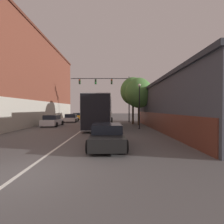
{
  "coord_description": "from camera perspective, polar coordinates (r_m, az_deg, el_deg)",
  "views": [
    {
      "loc": [
        3.0,
        -5.48,
        2.12
      ],
      "look_at": [
        3.01,
        12.97,
        1.81
      ],
      "focal_mm": 28.0,
      "sensor_mm": 36.0,
      "label": 1
    }
  ],
  "objects": [
    {
      "name": "ground_plane",
      "position": [
        6.6,
        -28.59,
        -17.92
      ],
      "size": [
        160.0,
        160.0,
        0.0
      ],
      "primitive_type": "plane",
      "color": "#565454"
    },
    {
      "name": "lane_center_line",
      "position": [
        19.24,
        -9.04,
        -5.38
      ],
      "size": [
        0.14,
        38.81,
        0.01
      ],
      "color": "silver",
      "rests_on": "ground_plane"
    },
    {
      "name": "building_left_brick",
      "position": [
        29.14,
        -26.31,
        9.09
      ],
      "size": [
        6.8,
        28.13,
        12.38
      ],
      "color": "brown",
      "rests_on": "ground_plane"
    },
    {
      "name": "building_right_storefront",
      "position": [
        20.26,
        25.25,
        2.24
      ],
      "size": [
        8.7,
        22.68,
        4.97
      ],
      "color": "#4C515B",
      "rests_on": "ground_plane"
    },
    {
      "name": "bus",
      "position": [
        20.2,
        -4.01,
        0.54
      ],
      "size": [
        2.98,
        10.7,
        3.52
      ],
      "rotation": [
        0.0,
        0.0,
        1.57
      ],
      "color": "#B7B7BC",
      "rests_on": "ground_plane"
    },
    {
      "name": "hatchback_foreground",
      "position": [
        9.83,
        -1.65,
        -7.84
      ],
      "size": [
        2.11,
        4.25,
        1.28
      ],
      "rotation": [
        0.0,
        0.0,
        1.6
      ],
      "color": "black",
      "rests_on": "ground_plane"
    },
    {
      "name": "parked_car_left_near",
      "position": [
        23.22,
        -18.88,
        -2.73
      ],
      "size": [
        2.09,
        4.38,
        1.38
      ],
      "rotation": [
        0.0,
        0.0,
        1.6
      ],
      "color": "silver",
      "rests_on": "ground_plane"
    },
    {
      "name": "parked_car_left_mid",
      "position": [
        36.72,
        -10.76,
        -1.36
      ],
      "size": [
        2.45,
        4.81,
        1.35
      ],
      "rotation": [
        0.0,
        0.0,
        1.46
      ],
      "color": "orange",
      "rests_on": "ground_plane"
    },
    {
      "name": "parked_car_left_far",
      "position": [
        29.67,
        -13.2,
        -1.96
      ],
      "size": [
        2.24,
        3.97,
        1.33
      ],
      "rotation": [
        0.0,
        0.0,
        1.62
      ],
      "color": "silver",
      "rests_on": "ground_plane"
    },
    {
      "name": "traffic_signal_gantry",
      "position": [
        28.48,
        -0.58,
        7.79
      ],
      "size": [
        9.51,
        0.36,
        7.38
      ],
      "color": "#333338",
      "rests_on": "ground_plane"
    },
    {
      "name": "street_lamp",
      "position": [
        18.89,
        8.92,
        2.93
      ],
      "size": [
        0.31,
        0.31,
        4.82
      ],
      "color": "black",
      "rests_on": "ground_plane"
    },
    {
      "name": "street_tree_near",
      "position": [
        23.61,
        8.68,
        6.19
      ],
      "size": [
        3.65,
        3.28,
        6.29
      ],
      "color": "#4C3823",
      "rests_on": "ground_plane"
    },
    {
      "name": "street_tree_far",
      "position": [
        24.92,
        6.86,
        6.76
      ],
      "size": [
        3.54,
        3.19,
        6.61
      ],
      "color": "#3D2D1E",
      "rests_on": "ground_plane"
    }
  ]
}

